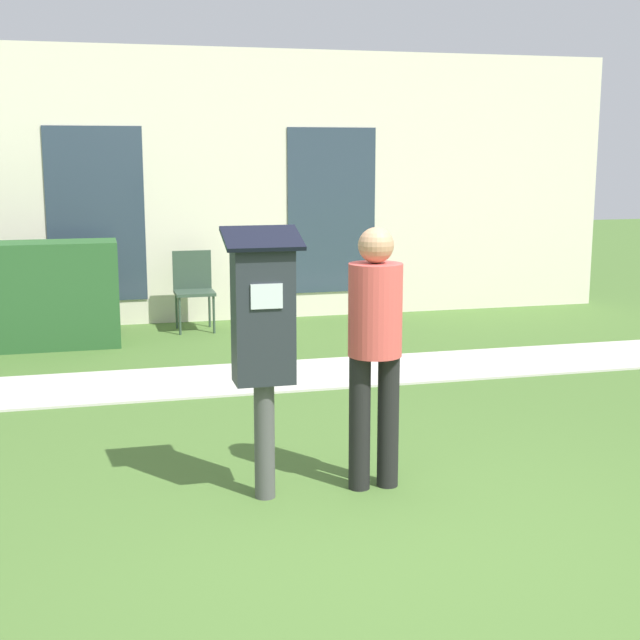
{
  "coord_description": "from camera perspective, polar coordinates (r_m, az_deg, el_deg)",
  "views": [
    {
      "loc": [
        -1.44,
        -4.09,
        2.0
      ],
      "look_at": [
        -0.19,
        0.82,
        1.05
      ],
      "focal_mm": 50.0,
      "sensor_mm": 36.0,
      "label": 1
    }
  ],
  "objects": [
    {
      "name": "sidewalk",
      "position": [
        8.06,
        -3.57,
        -3.66
      ],
      "size": [
        12.0,
        1.1,
        0.02
      ],
      "color": "beige",
      "rests_on": "ground"
    },
    {
      "name": "building_facade",
      "position": [
        10.79,
        -6.7,
        8.44
      ],
      "size": [
        10.0,
        0.26,
        3.2
      ],
      "color": "beige",
      "rests_on": "ground"
    },
    {
      "name": "outdoor_chair_left",
      "position": [
        10.19,
        -14.43,
        2.01
      ],
      "size": [
        0.44,
        0.44,
        0.9
      ],
      "rotation": [
        0.0,
        0.0,
        0.06
      ],
      "color": "#334738",
      "rests_on": "ground"
    },
    {
      "name": "person_standing",
      "position": [
        5.26,
        3.53,
        -1.13
      ],
      "size": [
        0.32,
        0.32,
        1.58
      ],
      "rotation": [
        0.0,
        0.0,
        -0.58
      ],
      "color": "black",
      "rests_on": "ground"
    },
    {
      "name": "parking_meter",
      "position": [
        5.09,
        -3.66,
        -0.53
      ],
      "size": [
        0.44,
        0.31,
        1.59
      ],
      "color": "#4C4C4C",
      "rests_on": "ground"
    },
    {
      "name": "outdoor_chair_middle",
      "position": [
        10.27,
        -8.11,
        2.31
      ],
      "size": [
        0.44,
        0.44,
        0.9
      ],
      "rotation": [
        0.0,
        0.0,
        -0.24
      ],
      "color": "#334738",
      "rests_on": "ground"
    },
    {
      "name": "ground_plane",
      "position": [
        4.78,
        4.79,
        -14.17
      ],
      "size": [
        40.0,
        40.0,
        0.0
      ],
      "primitive_type": "plane",
      "color": "#476B2D"
    }
  ]
}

